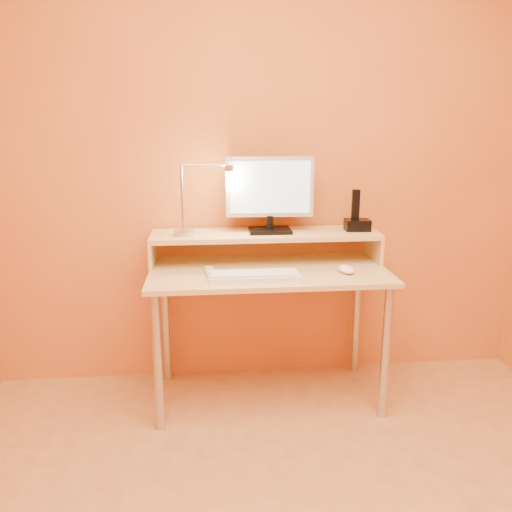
{
  "coord_description": "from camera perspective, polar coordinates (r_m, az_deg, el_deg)",
  "views": [
    {
      "loc": [
        -0.3,
        -1.3,
        1.44
      ],
      "look_at": [
        -0.07,
        1.13,
        0.8
      ],
      "focal_mm": 36.0,
      "sensor_mm": 36.0,
      "label": 1
    }
  ],
  "objects": [
    {
      "name": "desk_leg_bl",
      "position": [
        2.96,
        -9.98,
        -7.33
      ],
      "size": [
        0.04,
        0.04,
        0.69
      ],
      "primitive_type": "cylinder",
      "color": "#B4B4B5",
      "rests_on": "floor"
    },
    {
      "name": "lamp_bulb",
      "position": [
        2.62,
        -2.98,
        9.39
      ],
      "size": [
        0.03,
        0.03,
        0.0
      ],
      "primitive_type": "cylinder",
      "color": "#FFEAC6",
      "rests_on": "lamp_head"
    },
    {
      "name": "monitor_screen",
      "position": [
        2.67,
        1.59,
        7.64
      ],
      "size": [
        0.41,
        0.02,
        0.27
      ],
      "primitive_type": "cube",
      "rotation": [
        0.0,
        0.0,
        -0.04
      ],
      "color": "silver",
      "rests_on": "monitor_panel"
    },
    {
      "name": "monitor_neck",
      "position": [
        2.7,
        1.54,
        3.77
      ],
      "size": [
        0.04,
        0.04,
        0.07
      ],
      "primitive_type": "cylinder",
      "color": "black",
      "rests_on": "monitor_foot"
    },
    {
      "name": "desk_leg_br",
      "position": [
        3.07,
        11.1,
        -6.56
      ],
      "size": [
        0.04,
        0.04,
        0.69
      ],
      "primitive_type": "cylinder",
      "color": "#B4B4B5",
      "rests_on": "floor"
    },
    {
      "name": "desk_leg_fr",
      "position": [
        2.63,
        14.2,
        -10.44
      ],
      "size": [
        0.04,
        0.04,
        0.69
      ],
      "primitive_type": "cylinder",
      "color": "#B4B4B5",
      "rests_on": "floor"
    },
    {
      "name": "desk_leg_fl",
      "position": [
        2.5,
        -10.83,
        -11.61
      ],
      "size": [
        0.04,
        0.04,
        0.69
      ],
      "primitive_type": "cylinder",
      "color": "#B4B4B5",
      "rests_on": "floor"
    },
    {
      "name": "remote_control",
      "position": [
        2.53,
        -5.09,
        -1.83
      ],
      "size": [
        0.07,
        0.17,
        0.02
      ],
      "primitive_type": "cube",
      "rotation": [
        0.0,
        0.0,
        0.13
      ],
      "color": "silver",
      "rests_on": "desk_lower"
    },
    {
      "name": "shelf_riser_left",
      "position": [
        2.73,
        -11.39,
        0.46
      ],
      "size": [
        0.02,
        0.3,
        0.14
      ],
      "primitive_type": "cube",
      "color": "tan",
      "rests_on": "desk_lower"
    },
    {
      "name": "lamp_base",
      "position": [
        2.67,
        -8.05,
        2.58
      ],
      "size": [
        0.1,
        0.1,
        0.02
      ],
      "primitive_type": "cylinder",
      "color": "#B4B4B5",
      "rests_on": "desk_shelf"
    },
    {
      "name": "lamp_head",
      "position": [
        2.62,
        -2.98,
        9.74
      ],
      "size": [
        0.04,
        0.04,
        0.03
      ],
      "primitive_type": "cylinder",
      "color": "#B4B4B5",
      "rests_on": "lamp_arm"
    },
    {
      "name": "monitor_panel",
      "position": [
        2.68,
        1.54,
        7.69
      ],
      "size": [
        0.46,
        0.05,
        0.31
      ],
      "primitive_type": "cube",
      "rotation": [
        0.0,
        0.0,
        -0.04
      ],
      "color": "silver",
      "rests_on": "monitor_neck"
    },
    {
      "name": "monitor_foot",
      "position": [
        2.71,
        1.53,
        2.86
      ],
      "size": [
        0.22,
        0.16,
        0.02
      ],
      "primitive_type": "cube",
      "color": "black",
      "rests_on": "desk_shelf"
    },
    {
      "name": "desk_lower",
      "position": [
        2.61,
        1.39,
        -1.73
      ],
      "size": [
        1.2,
        0.6,
        0.02
      ],
      "primitive_type": "cube",
      "color": "tan",
      "rests_on": "floor"
    },
    {
      "name": "shelf_riser_right",
      "position": [
        2.86,
        12.88,
        1.02
      ],
      "size": [
        0.02,
        0.3,
        0.14
      ],
      "primitive_type": "cube",
      "color": "tan",
      "rests_on": "desk_lower"
    },
    {
      "name": "phone_handset",
      "position": [
        2.78,
        11.01,
        5.63
      ],
      "size": [
        0.04,
        0.03,
        0.16
      ],
      "primitive_type": "cube",
      "rotation": [
        0.0,
        0.0,
        -0.06
      ],
      "color": "black",
      "rests_on": "phone_dock"
    },
    {
      "name": "monitor_back",
      "position": [
        2.71,
        1.48,
        7.75
      ],
      "size": [
        0.41,
        0.03,
        0.26
      ],
      "primitive_type": "cube",
      "rotation": [
        0.0,
        0.0,
        -0.04
      ],
      "color": "black",
      "rests_on": "monitor_panel"
    },
    {
      "name": "phone_led",
      "position": [
        2.77,
        12.38,
        3.21
      ],
      "size": [
        0.01,
        0.0,
        0.04
      ],
      "primitive_type": "cube",
      "color": "blue",
      "rests_on": "phone_dock"
    },
    {
      "name": "lamp_post",
      "position": [
        2.63,
        -8.19,
        6.36
      ],
      "size": [
        0.01,
        0.01,
        0.33
      ],
      "primitive_type": "cylinder",
      "color": "#B4B4B5",
      "rests_on": "lamp_base"
    },
    {
      "name": "mouse",
      "position": [
        2.57,
        9.98,
        -1.45
      ],
      "size": [
        0.09,
        0.13,
        0.04
      ],
      "primitive_type": "ellipsoid",
      "rotation": [
        0.0,
        0.0,
        0.25
      ],
      "color": "white",
      "rests_on": "desk_lower"
    },
    {
      "name": "phone_dock",
      "position": [
        2.8,
        11.19,
        3.41
      ],
      "size": [
        0.14,
        0.11,
        0.06
      ],
      "primitive_type": "cube",
      "rotation": [
        0.0,
        0.0,
        -0.06
      ],
      "color": "black",
      "rests_on": "desk_shelf"
    },
    {
      "name": "lamp_arm",
      "position": [
        2.61,
        -5.66,
        10.01
      ],
      "size": [
        0.24,
        0.01,
        0.01
      ],
      "primitive_type": "cylinder",
      "rotation": [
        0.0,
        1.57,
        0.0
      ],
      "color": "#B4B4B5",
      "rests_on": "lamp_post"
    },
    {
      "name": "wall_back",
      "position": [
        2.83,
        0.67,
        10.74
      ],
      "size": [
        3.0,
        0.04,
        2.5
      ],
      "primitive_type": "cube",
      "color": "orange",
      "rests_on": "floor"
    },
    {
      "name": "keyboard",
      "position": [
        2.44,
        -0.19,
        -2.29
      ],
      "size": [
        0.43,
        0.14,
        0.02
      ],
      "primitive_type": "cube",
      "rotation": [
        0.0,
        0.0,
        -0.0
      ],
      "color": "silver",
      "rests_on": "desk_lower"
    },
    {
      "name": "desk_shelf",
      "position": [
        2.71,
        1.03,
        2.4
      ],
      "size": [
        1.2,
        0.3,
        0.02
      ],
      "primitive_type": "cube",
      "color": "tan",
      "rests_on": "desk_lower"
    }
  ]
}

